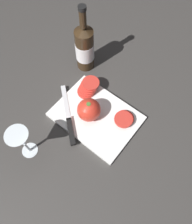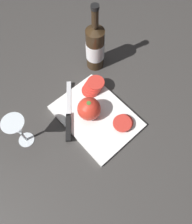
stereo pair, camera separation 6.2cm
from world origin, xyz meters
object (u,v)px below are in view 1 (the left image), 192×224
Objects in this scene: whole_tomato at (89,110)px; tomato_slice_stack_near at (88,87)px; wine_glass at (21,140)px; knife at (70,125)px; tomato_slice_stack_far at (124,119)px; wine_bottle at (85,48)px.

whole_tomato is 0.92× the size of tomato_slice_stack_near.
wine_glass is 0.27m from whole_tomato.
knife is at bearing -74.00° from tomato_slice_stack_near.
wine_glass reaches higher than whole_tomato.
tomato_slice_stack_near is at bearing 173.95° from tomato_slice_stack_far.
wine_glass is 1.75× the size of whole_tomato.
wine_bottle is 1.89× the size of wine_glass.
wine_bottle is 3.55× the size of tomato_slice_stack_far.
wine_glass is 0.39m from tomato_slice_stack_far.
tomato_slice_stack_far reaches higher than knife.
whole_tomato is (0.18, -0.19, -0.05)m from wine_bottle.
whole_tomato is at bearing -46.76° from wine_bottle.
knife is at bearing -61.12° from wine_bottle.
wine_glass is 1.88× the size of tomato_slice_stack_far.
wine_bottle is 0.33m from knife.
knife is 0.21m from tomato_slice_stack_far.
tomato_slice_stack_near is at bearing -34.89° from knife.
tomato_slice_stack_far is (0.30, -0.13, -0.08)m from wine_bottle.
wine_bottle is at bearing 157.23° from tomato_slice_stack_far.
knife is at bearing -134.48° from tomato_slice_stack_far.
wine_glass is 0.35m from tomato_slice_stack_near.
wine_bottle reaches higher than wine_glass.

